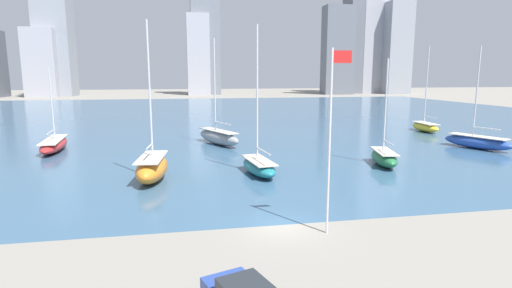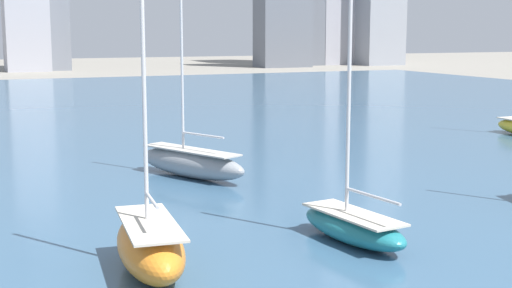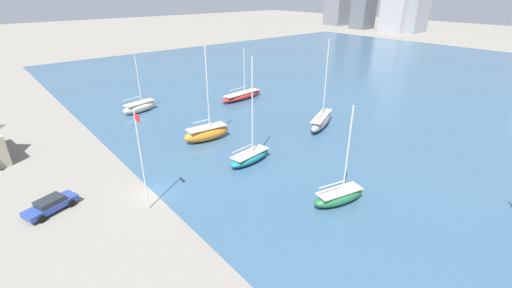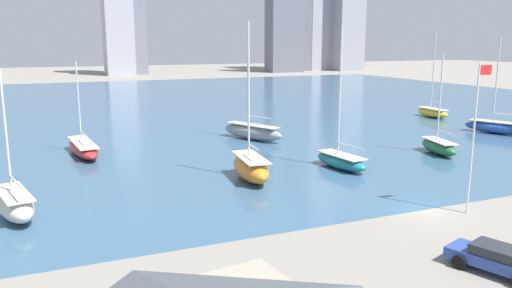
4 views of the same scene
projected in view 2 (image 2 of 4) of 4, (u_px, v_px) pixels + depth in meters
name	position (u px, v px, depth m)	size (l,w,h in m)	color
harbor_water	(98.00, 115.00, 84.86)	(180.00, 140.00, 0.00)	#385B7A
sailboat_teal	(353.00, 225.00, 33.75)	(3.25, 7.25, 14.09)	#1E757F
sailboat_gray	(191.00, 162.00, 48.68)	(6.07, 9.85, 14.36)	gray
sailboat_orange	(150.00, 245.00, 29.42)	(3.32, 7.68, 14.24)	orange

